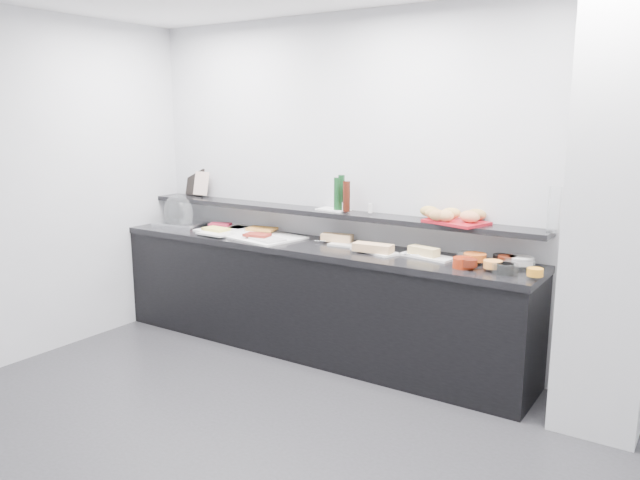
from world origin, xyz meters
The scene contains 57 objects.
ground centered at (0.00, 0.00, 0.00)m, with size 5.00×5.00×0.00m, color #2D2D30.
back_wall centered at (0.00, 2.00, 1.35)m, with size 5.00×0.02×2.70m, color #B9BCC1.
column centered at (1.50, 1.65, 1.35)m, with size 0.50×0.50×2.70m, color silver.
buffet_cabinet centered at (-0.70, 1.70, 0.42)m, with size 3.60×0.60×0.85m, color black.
counter_top centered at (-0.70, 1.70, 0.88)m, with size 3.62×0.62×0.05m, color black.
wall_shelf centered at (-0.70, 1.88, 1.13)m, with size 3.60×0.25×0.04m, color black.
cloche_base centered at (-2.14, 1.68, 0.92)m, with size 0.44×0.29×0.04m, color silver.
cloche_dome centered at (-2.17, 1.69, 1.03)m, with size 0.38×0.25×0.34m, color white.
linen_runner centered at (-1.35, 1.72, 0.91)m, with size 0.99×0.47×0.01m, color silver.
platter_meat_a centered at (-1.67, 1.85, 0.92)m, with size 0.33×0.22×0.01m, color silver.
food_meat_a centered at (-1.75, 1.79, 0.94)m, with size 0.19×0.12×0.02m, color maroon.
platter_salmon centered at (-1.48, 1.80, 0.92)m, with size 0.32×0.21×0.01m, color white.
food_salmon centered at (-1.30, 1.82, 0.94)m, with size 0.25×0.16×0.02m, color orange.
platter_cheese centered at (-1.56, 1.52, 0.92)m, with size 0.29×0.19×0.01m, color white.
food_cheese centered at (-1.62, 1.60, 0.94)m, with size 0.22×0.14×0.02m, color #FAEA61.
platter_meat_b centered at (-1.03, 1.56, 0.92)m, with size 0.28×0.19×0.01m, color silver.
food_meat_b centered at (-1.16, 1.59, 0.94)m, with size 0.20×0.13×0.02m, color maroon.
sandwich_plate_left centered at (-0.38, 1.80, 0.91)m, with size 0.36×0.15×0.01m, color silver.
sandwich_food_left centered at (-0.54, 1.83, 0.94)m, with size 0.25×0.10×0.06m, color tan.
tongs_left centered at (-0.62, 1.77, 0.92)m, with size 0.01×0.01×0.16m, color silver.
sandwich_plate_mid centered at (-0.12, 1.71, 0.91)m, with size 0.38×0.16×0.01m, color white.
sandwich_food_mid centered at (-0.11, 1.65, 0.94)m, with size 0.30×0.11×0.06m, color tan.
tongs_mid centered at (-0.20, 1.66, 0.92)m, with size 0.01×0.01×0.16m, color silver.
sandwich_plate_right centered at (0.27, 1.76, 0.91)m, with size 0.40×0.17×0.01m, color white.
sandwich_food_right centered at (0.25, 1.75, 0.94)m, with size 0.23×0.09×0.06m, color #DBBA73.
tongs_right centered at (0.20, 1.71, 0.92)m, with size 0.01×0.01×0.16m, color #B6B9BE.
bowl_glass_fruit centered at (0.58, 1.77, 0.94)m, with size 0.16×0.16×0.07m, color white.
fill_glass_fruit centered at (0.63, 1.76, 0.95)m, with size 0.15×0.15×0.05m, color orange.
bowl_black_jam centered at (0.79, 1.84, 0.94)m, with size 0.12×0.12×0.07m, color black.
fill_black_jam centered at (0.83, 1.81, 0.95)m, with size 0.12×0.12×0.05m, color #591C0C.
bowl_glass_cream centered at (0.93, 1.78, 0.94)m, with size 0.20×0.20×0.07m, color white.
fill_glass_cream centered at (0.92, 1.83, 0.95)m, with size 0.16×0.16×0.05m, color white.
bowl_red_jam centered at (0.60, 1.60, 0.94)m, with size 0.14×0.14×0.07m, color #97260D.
fill_red_jam centered at (0.66, 1.57, 0.95)m, with size 0.10×0.10×0.05m, color #51180B.
bowl_glass_salmon centered at (0.89, 1.59, 0.94)m, with size 0.17×0.17×0.07m, color silver.
fill_glass_salmon centered at (0.80, 1.62, 0.95)m, with size 0.12×0.12×0.05m, color orange.
bowl_black_fruit centered at (0.89, 1.59, 0.94)m, with size 0.11×0.11×0.07m, color black.
fill_black_fruit centered at (1.09, 1.56, 0.95)m, with size 0.10×0.10×0.05m, color orange.
framed_print centered at (-2.23, 1.99, 1.28)m, with size 0.23×0.02×0.26m, color black.
print_art centered at (-2.10, 1.92, 1.28)m, with size 0.18×0.00×0.22m, color beige.
condiment_tray centered at (-0.62, 1.91, 1.16)m, with size 0.26×0.16×0.01m, color white.
bottle_green_a centered at (-0.57, 1.88, 1.29)m, with size 0.06×0.06×0.26m, color #0F3918.
bottle_brown centered at (-0.46, 1.85, 1.28)m, with size 0.06×0.06×0.24m, color #361209.
bottle_green_b centered at (-0.54, 1.90, 1.30)m, with size 0.05×0.05×0.28m, color #0E3618.
bottle_hot centered at (-0.49, 1.89, 1.25)m, with size 0.04×0.04×0.18m, color red.
shaker_salt centered at (-0.48, 1.85, 1.20)m, with size 0.03×0.03×0.07m, color silver.
shaker_pepper centered at (-0.27, 1.89, 1.20)m, with size 0.04×0.04×0.07m, color silver.
bread_tray centered at (0.44, 1.87, 1.16)m, with size 0.41×0.29×0.02m, color maroon.
bread_roll_nw centered at (0.21, 1.92, 1.21)m, with size 0.15×0.09×0.08m, color #AC8941.
bread_roll_n centered at (0.38, 1.92, 1.21)m, with size 0.14×0.09×0.08m, color tan.
bread_roll_ne centered at (0.55, 1.96, 1.21)m, with size 0.14×0.09×0.08m, color #AC7D41.
bread_roll_sw centered at (0.34, 1.78, 1.21)m, with size 0.13×0.08×0.08m, color #B67A45.
bread_roll_s centered at (0.39, 1.78, 1.21)m, with size 0.13×0.08×0.08m, color tan.
bread_roll_se centered at (0.55, 1.83, 1.21)m, with size 0.15×0.09×0.08m, color #CE7E4E.
bread_roll_midw centered at (0.27, 1.84, 1.21)m, with size 0.12×0.08×0.08m, color #B58645.
bread_roll_mide centered at (0.53, 1.86, 1.21)m, with size 0.13×0.08×0.08m, color #BB8B47.
carafe centered at (1.10, 1.90, 1.30)m, with size 0.09×0.09×0.30m, color white.
Camera 1 is at (2.04, -2.33, 1.91)m, focal length 35.00 mm.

